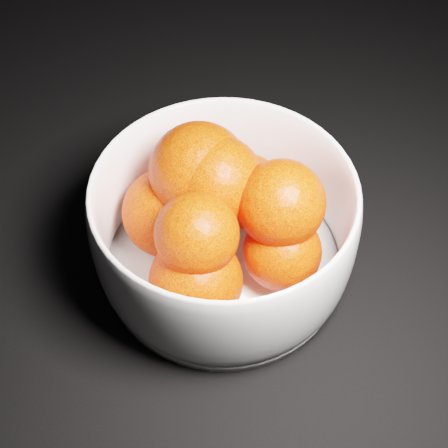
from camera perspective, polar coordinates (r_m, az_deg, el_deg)
bowl at (r=0.60m, az=-0.00°, el=-0.37°), size 0.25×0.25×0.12m
orange_pile at (r=0.59m, az=-0.64°, el=1.15°), size 0.19×0.19×0.14m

